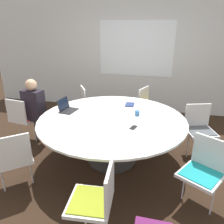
% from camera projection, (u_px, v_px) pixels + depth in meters
% --- Properties ---
extents(ground_plane, '(16.00, 16.00, 0.00)m').
position_uv_depth(ground_plane, '(112.00, 159.00, 3.65)').
color(ground_plane, black).
extents(wall_back, '(8.00, 0.07, 2.70)m').
position_uv_depth(wall_back, '(136.00, 57.00, 5.39)').
color(wall_back, silver).
rests_on(wall_back, ground_plane).
extents(conference_table, '(2.27, 2.27, 0.75)m').
position_uv_depth(conference_table, '(112.00, 123.00, 3.41)').
color(conference_table, '#333333').
rests_on(conference_table, ground_plane).
extents(chair_0, '(0.50, 0.48, 0.88)m').
position_uv_depth(chair_0, '(22.00, 116.00, 4.01)').
color(chair_0, silver).
rests_on(chair_0, ground_plane).
extents(chair_1, '(0.61, 0.61, 0.88)m').
position_uv_depth(chair_1, '(14.00, 157.00, 2.77)').
color(chair_1, silver).
rests_on(chair_1, ground_plane).
extents(chair_2, '(0.46, 0.48, 0.88)m').
position_uv_depth(chair_2, '(97.00, 197.00, 2.11)').
color(chair_2, silver).
rests_on(chair_2, ground_plane).
extents(chair_3, '(0.59, 0.59, 0.88)m').
position_uv_depth(chair_3, '(204.00, 168.00, 2.55)').
color(chair_3, silver).
rests_on(chair_3, ground_plane).
extents(chair_4, '(0.54, 0.53, 0.88)m').
position_uv_depth(chair_4, '(199.00, 126.00, 3.60)').
color(chair_4, silver).
rests_on(chair_4, ground_plane).
extents(chair_5, '(0.55, 0.56, 0.88)m').
position_uv_depth(chair_5, '(149.00, 105.00, 4.59)').
color(chair_5, silver).
rests_on(chair_5, ground_plane).
extents(chair_6, '(0.59, 0.59, 0.88)m').
position_uv_depth(chair_6, '(89.00, 102.00, 4.72)').
color(chair_6, silver).
rests_on(chair_6, ground_plane).
extents(person_0, '(0.39, 0.30, 1.23)m').
position_uv_depth(person_0, '(35.00, 107.00, 3.92)').
color(person_0, '#231E28').
rests_on(person_0, ground_plane).
extents(laptop, '(0.27, 0.32, 0.21)m').
position_uv_depth(laptop, '(66.00, 108.00, 3.64)').
color(laptop, '#232326').
rests_on(laptop, conference_table).
extents(spiral_notebook, '(0.16, 0.22, 0.02)m').
position_uv_depth(spiral_notebook, '(130.00, 105.00, 3.92)').
color(spiral_notebook, navy).
rests_on(spiral_notebook, conference_table).
extents(coffee_cup, '(0.08, 0.08, 0.08)m').
position_uv_depth(coffee_cup, '(137.00, 113.00, 3.46)').
color(coffee_cup, '#33669E').
rests_on(coffee_cup, conference_table).
extents(cell_phone, '(0.10, 0.15, 0.01)m').
position_uv_depth(cell_phone, '(133.00, 127.00, 3.05)').
color(cell_phone, black).
rests_on(cell_phone, conference_table).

